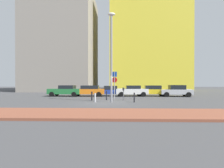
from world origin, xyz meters
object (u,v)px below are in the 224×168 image
object	(u,v)px
street_lamp	(111,51)
traffic_bollard_far	(106,96)
traffic_bollard_edge	(92,96)
parked_car_green	(66,91)
parked_car_yellow	(151,91)
traffic_bollard_mid	(134,98)
parked_car_orange	(89,91)
parked_car_blue	(110,91)
parked_car_white	(132,91)
parking_sign_post	(114,82)
traffic_bollard_near	(95,98)
parking_meter	(123,92)
parked_car_silver	(176,91)

from	to	relation	value
street_lamp	traffic_bollard_far	bearing A→B (deg)	106.24
traffic_bollard_far	traffic_bollard_edge	bearing A→B (deg)	-164.01
traffic_bollard_far	street_lamp	bearing A→B (deg)	-73.76
parked_car_green	traffic_bollard_edge	world-z (taller)	parked_car_green
parked_car_yellow	traffic_bollard_mid	size ratio (longest dim) A/B	5.12
parked_car_orange	parked_car_blue	bearing A→B (deg)	6.91
parked_car_white	parking_sign_post	bearing A→B (deg)	-116.47
traffic_bollard_edge	traffic_bollard_near	bearing A→B (deg)	-70.35
parked_car_yellow	traffic_bollard_near	size ratio (longest dim) A/B	5.46
parked_car_blue	parking_meter	size ratio (longest dim) A/B	3.13
parked_car_yellow	parked_car_green	bearing A→B (deg)	-177.30
parked_car_silver	traffic_bollard_edge	distance (m)	11.90
parked_car_silver	traffic_bollard_edge	size ratio (longest dim) A/B	4.51
parking_meter	traffic_bollard_far	size ratio (longest dim) A/B	1.38
traffic_bollard_mid	parked_car_yellow	bearing A→B (deg)	68.38
traffic_bollard_edge	parked_car_orange	bearing A→B (deg)	102.87
street_lamp	traffic_bollard_mid	world-z (taller)	street_lamp
traffic_bollard_near	street_lamp	bearing A→B (deg)	-4.34
parking_sign_post	parked_car_white	bearing A→B (deg)	63.53
parked_car_blue	parked_car_white	distance (m)	3.02
parked_car_yellow	traffic_bollard_far	distance (m)	8.07
parking_meter	parked_car_yellow	bearing A→B (deg)	56.66
street_lamp	traffic_bollard_mid	distance (m)	4.90
traffic_bollard_near	parked_car_silver	bearing A→B (deg)	35.21
parked_car_yellow	traffic_bollard_far	world-z (taller)	parked_car_yellow
parked_car_orange	parked_car_blue	xyz separation A→B (m)	(2.92, 0.35, -0.05)
parked_car_yellow	parked_car_silver	bearing A→B (deg)	-8.66
parked_car_white	parking_meter	distance (m)	6.04
parked_car_orange	parking_sign_post	distance (m)	5.83
parked_car_orange	traffic_bollard_near	size ratio (longest dim) A/B	5.34
parked_car_silver	parking_sign_post	distance (m)	9.35
parked_car_green	parked_car_white	world-z (taller)	parked_car_green
parked_car_green	traffic_bollard_mid	xyz separation A→B (m)	(8.66, -7.12, -0.32)
parking_meter	traffic_bollard_near	world-z (taller)	parking_meter
parked_car_green	street_lamp	bearing A→B (deg)	-47.50
parked_car_blue	traffic_bollard_far	bearing A→B (deg)	-91.43
parked_car_yellow	street_lamp	world-z (taller)	street_lamp
street_lamp	parked_car_blue	bearing A→B (deg)	93.46
parked_car_silver	traffic_bollard_edge	world-z (taller)	parked_car_silver
parked_car_green	street_lamp	xyz separation A→B (m)	(6.51, -7.11, 4.09)
parked_car_blue	traffic_bollard_far	world-z (taller)	parked_car_blue
parked_car_blue	traffic_bollard_edge	size ratio (longest dim) A/B	4.57
parked_car_white	traffic_bollard_edge	world-z (taller)	parked_car_white
parked_car_blue	parked_car_silver	bearing A→B (deg)	-2.55
parked_car_blue	parked_car_orange	bearing A→B (deg)	-173.09
parking_sign_post	traffic_bollard_near	distance (m)	3.56
parked_car_white	parked_car_green	bearing A→B (deg)	-177.85
parking_sign_post	street_lamp	size ratio (longest dim) A/B	0.37
parked_car_green	traffic_bollard_mid	size ratio (longest dim) A/B	4.88
parked_car_orange	parking_meter	bearing A→B (deg)	-51.09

